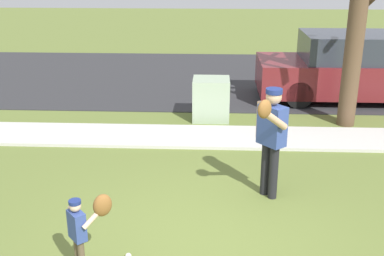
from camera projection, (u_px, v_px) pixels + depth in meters
name	position (u px, v px, depth m)	size (l,w,h in m)	color
ground_plane	(207.00, 140.00, 9.41)	(48.00, 48.00, 0.00)	olive
sidewalk_strip	(207.00, 137.00, 9.50)	(36.00, 1.20, 0.06)	beige
road_surface	(210.00, 77.00, 14.20)	(36.00, 6.80, 0.02)	#2D2D30
person_adult	(271.00, 132.00, 6.86)	(0.52, 0.84, 1.68)	black
person_child	(85.00, 223.00, 5.25)	(0.54, 0.31, 1.00)	brown
baseball	(128.00, 256.00, 5.74)	(0.07, 0.07, 0.07)	white
utility_cabinet	(211.00, 99.00, 10.47)	(0.79, 0.73, 0.91)	#9EB293
street_tree_near	(358.00, 13.00, 9.46)	(1.84, 1.88, 4.39)	brown
parked_suv_maroon	(354.00, 68.00, 11.80)	(4.70, 1.90, 1.63)	maroon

